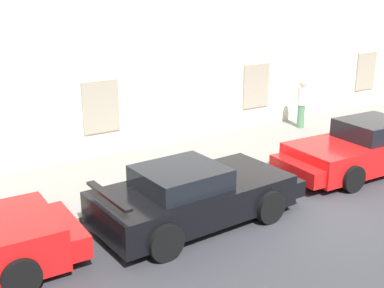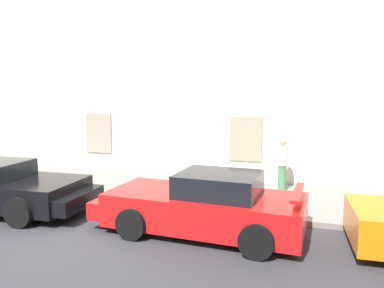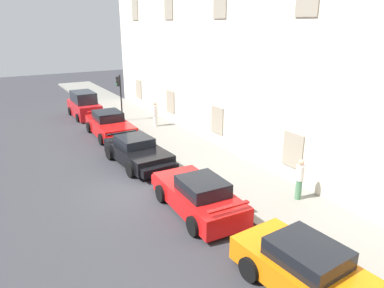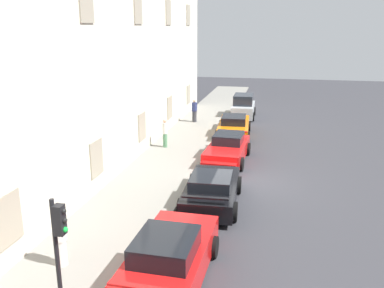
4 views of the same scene
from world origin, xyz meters
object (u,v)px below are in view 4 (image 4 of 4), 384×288
object	(u,v)px
sportscar_tail_end	(234,126)
traffic_light	(59,244)
pedestrian_admiring	(60,239)
sportscar_red_lead	(171,256)
pedestrian_strolling	(165,133)
sportscar_white_middle	(227,151)
pedestrian_bystander	(194,111)
sportscar_yellow_flank	(212,188)
hatchback_distant	(243,107)

from	to	relation	value
sportscar_tail_end	traffic_light	distance (m)	19.11
traffic_light	pedestrian_admiring	xyz separation A→B (m)	(2.49, 1.51, -1.39)
sportscar_red_lead	pedestrian_strolling	bearing A→B (deg)	16.61
sportscar_white_middle	sportscar_tail_end	bearing A→B (deg)	2.82
sportscar_tail_end	pedestrian_admiring	xyz separation A→B (m)	(-16.47, 3.05, 0.36)
sportscar_red_lead	pedestrian_strolling	size ratio (longest dim) A/B	3.06
pedestrian_bystander	pedestrian_strolling	bearing A→B (deg)	177.66
sportscar_yellow_flank	pedestrian_admiring	world-z (taller)	pedestrian_admiring
sportscar_red_lead	sportscar_tail_end	world-z (taller)	sportscar_red_lead
hatchback_distant	traffic_light	distance (m)	24.61
pedestrian_admiring	pedestrian_strolling	bearing A→B (deg)	1.97
traffic_light	pedestrian_bystander	world-z (taller)	traffic_light
sportscar_tail_end	hatchback_distant	bearing A→B (deg)	-0.66
traffic_light	pedestrian_strolling	world-z (taller)	traffic_light
sportscar_yellow_flank	pedestrian_admiring	xyz separation A→B (m)	(-5.54, 3.46, 0.36)
sportscar_tail_end	pedestrian_strolling	xyz separation A→B (m)	(-4.10, 3.47, 0.38)
pedestrian_admiring	sportscar_red_lead	bearing A→B (deg)	-84.15
sportscar_red_lead	hatchback_distant	distance (m)	21.70
pedestrian_strolling	traffic_light	bearing A→B (deg)	-172.58
hatchback_distant	sportscar_red_lead	bearing A→B (deg)	-179.86
traffic_light	pedestrian_strolling	bearing A→B (deg)	7.42
traffic_light	pedestrian_admiring	size ratio (longest dim) A/B	1.97
sportscar_red_lead	sportscar_tail_end	size ratio (longest dim) A/B	0.98
sportscar_white_middle	pedestrian_strolling	distance (m)	4.07
sportscar_white_middle	hatchback_distant	xyz separation A→B (m)	(11.18, 0.21, 0.21)
pedestrian_admiring	pedestrian_bystander	bearing A→B (deg)	0.44
pedestrian_strolling	sportscar_tail_end	bearing A→B (deg)	-40.27
sportscar_yellow_flank	hatchback_distant	distance (m)	16.49
sportscar_red_lead	pedestrian_strolling	distance (m)	12.58
traffic_light	hatchback_distant	bearing A→B (deg)	-3.74
sportscar_tail_end	pedestrian_bystander	xyz separation A→B (m)	(2.69, 3.20, 0.36)
sportscar_red_lead	hatchback_distant	bearing A→B (deg)	0.14
sportscar_yellow_flank	sportscar_white_middle	bearing A→B (deg)	1.41
pedestrian_admiring	traffic_light	bearing A→B (deg)	-148.75
pedestrian_strolling	pedestrian_admiring	bearing A→B (deg)	-178.03
pedestrian_strolling	hatchback_distant	bearing A→B (deg)	-20.13
sportscar_white_middle	pedestrian_bystander	distance (m)	9.02
sportscar_white_middle	sportscar_tail_end	distance (m)	5.64
sportscar_yellow_flank	sportscar_red_lead	bearing A→B (deg)	176.83
sportscar_yellow_flank	sportscar_tail_end	world-z (taller)	sportscar_tail_end
sportscar_yellow_flank	sportscar_tail_end	size ratio (longest dim) A/B	0.93
hatchback_distant	traffic_light	size ratio (longest dim) A/B	1.13
pedestrian_strolling	pedestrian_bystander	xyz separation A→B (m)	(6.79, -0.28, -0.03)
sportscar_tail_end	sportscar_white_middle	bearing A→B (deg)	-177.18
sportscar_tail_end	pedestrian_bystander	world-z (taller)	pedestrian_bystander
sportscar_yellow_flank	pedestrian_strolling	xyz separation A→B (m)	(6.83, 3.88, 0.38)
pedestrian_bystander	pedestrian_admiring	bearing A→B (deg)	-179.56
sportscar_red_lead	sportscar_white_middle	size ratio (longest dim) A/B	1.05
sportscar_yellow_flank	pedestrian_bystander	bearing A→B (deg)	14.82
pedestrian_admiring	pedestrian_bystander	distance (m)	19.16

